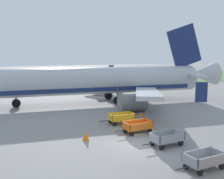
% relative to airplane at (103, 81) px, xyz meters
% --- Properties ---
extents(ground_plane, '(220.00, 220.00, 0.00)m').
position_rel_airplane_xyz_m(ground_plane, '(-2.87, -17.84, -3.05)').
color(ground_plane, gray).
extents(grass_strip, '(220.00, 28.00, 0.06)m').
position_rel_airplane_xyz_m(grass_strip, '(-2.87, 29.24, -3.02)').
color(grass_strip, '#518442').
rests_on(grass_strip, ground).
extents(airplane, '(37.62, 30.27, 11.34)m').
position_rel_airplane_xyz_m(airplane, '(0.00, 0.00, 0.00)').
color(airplane, '#B2B7BC').
rests_on(airplane, ground).
extents(baggage_cart_second_in_row, '(3.62, 1.77, 1.07)m').
position_rel_airplane_xyz_m(baggage_cart_second_in_row, '(-0.67, -23.11, -2.45)').
color(baggage_cart_second_in_row, gray).
rests_on(baggage_cart_second_in_row, ground).
extents(baggage_cart_third_in_row, '(3.62, 1.78, 1.07)m').
position_rel_airplane_xyz_m(baggage_cart_third_in_row, '(-0.68, -18.60, -2.45)').
color(baggage_cart_third_in_row, gray).
rests_on(baggage_cart_third_in_row, ground).
extents(baggage_cart_fourth_in_row, '(3.62, 1.73, 1.07)m').
position_rel_airplane_xyz_m(baggage_cart_fourth_in_row, '(-1.42, -14.81, -2.45)').
color(baggage_cart_fourth_in_row, orange).
rests_on(baggage_cart_fourth_in_row, ground).
extents(baggage_cart_far_end, '(3.56, 1.44, 1.07)m').
position_rel_airplane_xyz_m(baggage_cart_far_end, '(-1.64, -11.39, -2.45)').
color(baggage_cart_far_end, gold).
rests_on(baggage_cart_far_end, ground).
extents(traffic_cone_near_plane, '(0.56, 0.56, 0.73)m').
position_rel_airplane_xyz_m(traffic_cone_near_plane, '(-6.26, -15.18, -2.69)').
color(traffic_cone_near_plane, orange).
rests_on(traffic_cone_near_plane, ground).
extents(traffic_cone_mid_apron, '(0.46, 0.46, 0.60)m').
position_rel_airplane_xyz_m(traffic_cone_mid_apron, '(1.62, -9.23, -2.75)').
color(traffic_cone_mid_apron, orange).
rests_on(traffic_cone_mid_apron, ground).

